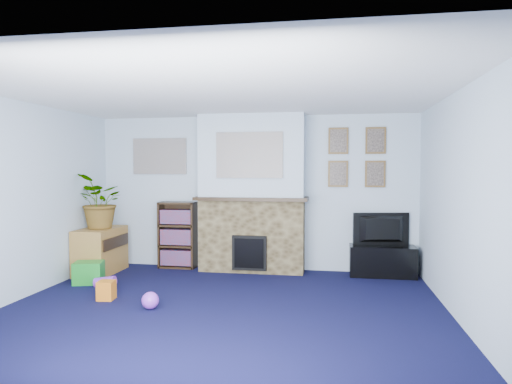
% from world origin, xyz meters
% --- Properties ---
extents(floor, '(5.00, 4.50, 0.01)m').
position_xyz_m(floor, '(0.00, 0.00, 0.00)').
color(floor, black).
rests_on(floor, ground).
extents(ceiling, '(5.00, 4.50, 0.01)m').
position_xyz_m(ceiling, '(0.00, 0.00, 2.40)').
color(ceiling, white).
rests_on(ceiling, wall_back).
extents(wall_back, '(5.00, 0.04, 2.40)m').
position_xyz_m(wall_back, '(0.00, 2.25, 1.20)').
color(wall_back, '#AFC2D3').
rests_on(wall_back, ground).
extents(wall_front, '(5.00, 0.04, 2.40)m').
position_xyz_m(wall_front, '(0.00, -2.25, 1.20)').
color(wall_front, '#AFC2D3').
rests_on(wall_front, ground).
extents(wall_left, '(0.04, 4.50, 2.40)m').
position_xyz_m(wall_left, '(-2.50, 0.00, 1.20)').
color(wall_left, '#AFC2D3').
rests_on(wall_left, ground).
extents(wall_right, '(0.04, 4.50, 2.40)m').
position_xyz_m(wall_right, '(2.50, 0.00, 1.20)').
color(wall_right, '#AFC2D3').
rests_on(wall_right, ground).
extents(chimney_breast, '(1.72, 0.50, 2.40)m').
position_xyz_m(chimney_breast, '(0.00, 2.05, 1.18)').
color(chimney_breast, brown).
rests_on(chimney_breast, ground).
extents(collage_main, '(1.00, 0.03, 0.68)m').
position_xyz_m(collage_main, '(0.00, 1.84, 1.78)').
color(collage_main, gray).
rests_on(collage_main, chimney_breast).
extents(collage_left, '(0.90, 0.03, 0.58)m').
position_xyz_m(collage_left, '(-1.55, 2.23, 1.78)').
color(collage_left, gray).
rests_on(collage_left, wall_back).
extents(portrait_tl, '(0.30, 0.03, 0.40)m').
position_xyz_m(portrait_tl, '(1.30, 2.23, 2.00)').
color(portrait_tl, brown).
rests_on(portrait_tl, wall_back).
extents(portrait_tr, '(0.30, 0.03, 0.40)m').
position_xyz_m(portrait_tr, '(1.85, 2.23, 2.00)').
color(portrait_tr, brown).
rests_on(portrait_tr, wall_back).
extents(portrait_bl, '(0.30, 0.03, 0.40)m').
position_xyz_m(portrait_bl, '(1.30, 2.23, 1.50)').
color(portrait_bl, brown).
rests_on(portrait_bl, wall_back).
extents(portrait_br, '(0.30, 0.03, 0.40)m').
position_xyz_m(portrait_br, '(1.85, 2.23, 1.50)').
color(portrait_br, brown).
rests_on(portrait_br, wall_back).
extents(tv_stand, '(0.94, 0.40, 0.45)m').
position_xyz_m(tv_stand, '(1.95, 2.03, 0.23)').
color(tv_stand, black).
rests_on(tv_stand, ground).
extents(television, '(0.84, 0.27, 0.48)m').
position_xyz_m(television, '(1.95, 2.05, 0.69)').
color(television, black).
rests_on(television, tv_stand).
extents(bookshelf, '(0.58, 0.28, 1.05)m').
position_xyz_m(bookshelf, '(-1.21, 2.11, 0.50)').
color(bookshelf, black).
rests_on(bookshelf, ground).
extents(sideboard, '(0.49, 0.88, 0.68)m').
position_xyz_m(sideboard, '(-2.24, 1.55, 0.35)').
color(sideboard, olive).
rests_on(sideboard, ground).
extents(potted_plant, '(0.96, 0.98, 0.82)m').
position_xyz_m(potted_plant, '(-2.19, 1.50, 1.09)').
color(potted_plant, '#26661E').
rests_on(potted_plant, sideboard).
extents(mantel_clock, '(0.09, 0.06, 0.13)m').
position_xyz_m(mantel_clock, '(-0.11, 2.00, 1.22)').
color(mantel_clock, gold).
rests_on(mantel_clock, chimney_breast).
extents(mantel_candle, '(0.05, 0.05, 0.14)m').
position_xyz_m(mantel_candle, '(0.30, 2.00, 1.23)').
color(mantel_candle, '#B2BFC6').
rests_on(mantel_candle, chimney_breast).
extents(mantel_teddy, '(0.14, 0.14, 0.14)m').
position_xyz_m(mantel_teddy, '(-0.54, 2.00, 1.22)').
color(mantel_teddy, slate).
rests_on(mantel_teddy, chimney_breast).
extents(mantel_can, '(0.06, 0.06, 0.12)m').
position_xyz_m(mantel_can, '(0.71, 2.00, 1.21)').
color(mantel_can, orange).
rests_on(mantel_can, chimney_breast).
extents(green_crate, '(0.44, 0.39, 0.30)m').
position_xyz_m(green_crate, '(-2.09, 0.94, 0.14)').
color(green_crate, '#198C26').
rests_on(green_crate, ground).
extents(toy_ball, '(0.19, 0.19, 0.19)m').
position_xyz_m(toy_ball, '(-0.80, -0.02, 0.09)').
color(toy_ball, purple).
rests_on(toy_ball, ground).
extents(toy_block, '(0.20, 0.20, 0.23)m').
position_xyz_m(toy_block, '(-1.47, 0.25, 0.11)').
color(toy_block, orange).
rests_on(toy_block, ground).
extents(toy_tube, '(0.30, 0.13, 0.17)m').
position_xyz_m(toy_tube, '(-1.77, 0.79, 0.07)').
color(toy_tube, purple).
rests_on(toy_tube, ground).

